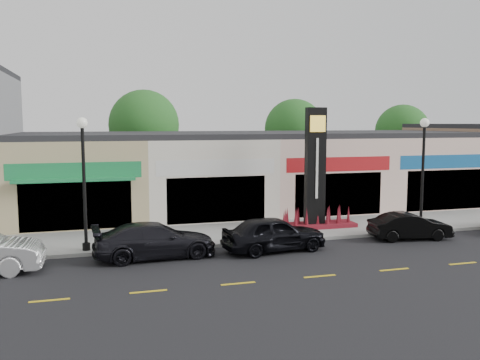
{
  "coord_description": "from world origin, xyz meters",
  "views": [
    {
      "loc": [
        -7.46,
        -19.02,
        5.43
      ],
      "look_at": [
        -0.96,
        4.0,
        2.69
      ],
      "focal_mm": 38.0,
      "sensor_mm": 36.0,
      "label": 1
    }
  ],
  "objects_px": {
    "lamp_west_near": "(84,170)",
    "pylon_sign": "(315,185)",
    "lamp_east_near": "(423,162)",
    "car_black_sedan": "(274,234)",
    "car_black_conv": "(410,226)",
    "car_dark_sedan": "(155,240)"
  },
  "relations": [
    {
      "from": "lamp_west_near",
      "to": "lamp_east_near",
      "type": "distance_m",
      "value": 16.0
    },
    {
      "from": "lamp_east_near",
      "to": "car_black_sedan",
      "type": "height_order",
      "value": "lamp_east_near"
    },
    {
      "from": "lamp_east_near",
      "to": "car_black_conv",
      "type": "xyz_separation_m",
      "value": [
        -1.54,
        -1.36,
        -2.86
      ]
    },
    {
      "from": "lamp_west_near",
      "to": "lamp_east_near",
      "type": "relative_size",
      "value": 1.0
    },
    {
      "from": "car_black_sedan",
      "to": "lamp_west_near",
      "type": "bearing_deg",
      "value": 71.15
    },
    {
      "from": "lamp_west_near",
      "to": "car_dark_sedan",
      "type": "relative_size",
      "value": 1.12
    },
    {
      "from": "pylon_sign",
      "to": "car_black_conv",
      "type": "height_order",
      "value": "pylon_sign"
    },
    {
      "from": "lamp_west_near",
      "to": "car_black_sedan",
      "type": "xyz_separation_m",
      "value": [
        7.63,
        -1.69,
        -2.73
      ]
    },
    {
      "from": "car_black_sedan",
      "to": "lamp_east_near",
      "type": "bearing_deg",
      "value": -84.89
    },
    {
      "from": "lamp_west_near",
      "to": "pylon_sign",
      "type": "relative_size",
      "value": 0.91
    },
    {
      "from": "lamp_east_near",
      "to": "car_black_conv",
      "type": "distance_m",
      "value": 3.52
    },
    {
      "from": "lamp_west_near",
      "to": "car_black_conv",
      "type": "bearing_deg",
      "value": -5.37
    },
    {
      "from": "lamp_west_near",
      "to": "car_dark_sedan",
      "type": "distance_m",
      "value": 4.09
    },
    {
      "from": "car_dark_sedan",
      "to": "car_black_conv",
      "type": "xyz_separation_m",
      "value": [
        11.78,
        0.03,
        -0.09
      ]
    },
    {
      "from": "lamp_west_near",
      "to": "lamp_east_near",
      "type": "xyz_separation_m",
      "value": [
        16.0,
        0.0,
        0.0
      ]
    },
    {
      "from": "lamp_west_near",
      "to": "car_black_sedan",
      "type": "distance_m",
      "value": 8.27
    },
    {
      "from": "lamp_west_near",
      "to": "pylon_sign",
      "type": "distance_m",
      "value": 11.19
    },
    {
      "from": "lamp_west_near",
      "to": "car_dark_sedan",
      "type": "bearing_deg",
      "value": -27.44
    },
    {
      "from": "pylon_sign",
      "to": "car_black_conv",
      "type": "distance_m",
      "value": 4.9
    },
    {
      "from": "car_black_sedan",
      "to": "pylon_sign",
      "type": "bearing_deg",
      "value": -51.18
    },
    {
      "from": "lamp_west_near",
      "to": "car_black_conv",
      "type": "relative_size",
      "value": 1.46
    },
    {
      "from": "car_black_sedan",
      "to": "car_dark_sedan",
      "type": "bearing_deg",
      "value": 80.16
    }
  ]
}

